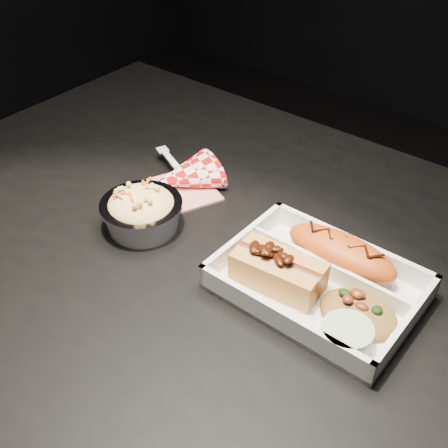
{
  "coord_description": "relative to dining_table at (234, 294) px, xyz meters",
  "views": [
    {
      "loc": [
        0.36,
        -0.48,
        1.27
      ],
      "look_at": [
        -0.0,
        -0.02,
        0.81
      ],
      "focal_mm": 45.0,
      "sensor_mm": 36.0,
      "label": 1
    }
  ],
  "objects": [
    {
      "name": "dining_table",
      "position": [
        0.0,
        0.0,
        0.0
      ],
      "size": [
        1.2,
        0.8,
        0.75
      ],
      "color": "black",
      "rests_on": "ground"
    },
    {
      "name": "hotdog",
      "position": [
        0.09,
        -0.03,
        0.12
      ],
      "size": [
        0.12,
        0.07,
        0.06
      ],
      "rotation": [
        0.0,
        0.0,
        0.09
      ],
      "color": "#D59548",
      "rests_on": "food_tray"
    },
    {
      "name": "food_tray",
      "position": [
        0.14,
        0.0,
        0.1
      ],
      "size": [
        0.25,
        0.18,
        0.04
      ],
      "rotation": [
        0.0,
        0.0,
        -0.01
      ],
      "color": "white",
      "rests_on": "dining_table"
    },
    {
      "name": "cupcake_liner",
      "position": [
        0.21,
        -0.06,
        0.11
      ],
      "size": [
        0.06,
        0.06,
        0.03
      ],
      "primitive_type": "cylinder",
      "color": "#AFC695",
      "rests_on": "food_tray"
    },
    {
      "name": "foil_coleslaw_cup",
      "position": [
        -0.14,
        -0.04,
        0.12
      ],
      "size": [
        0.12,
        0.12,
        0.07
      ],
      "color": "silver",
      "rests_on": "dining_table"
    },
    {
      "name": "fried_pastry",
      "position": [
        0.14,
        0.06,
        0.12
      ],
      "size": [
        0.16,
        0.07,
        0.05
      ],
      "primitive_type": "ellipsoid",
      "rotation": [
        0.0,
        0.0,
        -0.01
      ],
      "color": "#C64E13",
      "rests_on": "food_tray"
    },
    {
      "name": "napkin_fork",
      "position": [
        -0.16,
        0.08,
        0.11
      ],
      "size": [
        0.17,
        0.14,
        0.1
      ],
      "rotation": [
        0.0,
        0.0,
        -0.42
      ],
      "color": "red",
      "rests_on": "dining_table"
    },
    {
      "name": "fried_rice_mound",
      "position": [
        0.2,
        -0.01,
        0.11
      ],
      "size": [
        0.1,
        0.08,
        0.03
      ],
      "primitive_type": "ellipsoid",
      "rotation": [
        0.0,
        0.0,
        -0.01
      ],
      "color": "olive",
      "rests_on": "food_tray"
    }
  ]
}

